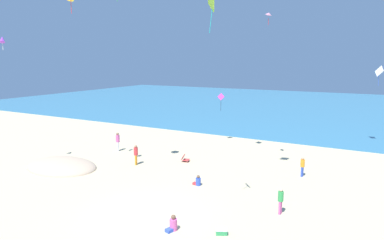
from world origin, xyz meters
name	(u,v)px	position (x,y,z in m)	size (l,w,h in m)	color
ground_plane	(221,166)	(0.00, 10.00, 0.00)	(120.00, 120.00, 0.00)	#C6B58C
ocean_water	(309,106)	(0.00, 50.09, 0.03)	(120.00, 60.00, 0.05)	teal
dune_mound	(62,167)	(-10.82, 3.68, 0.00)	(6.09, 4.26, 1.27)	tan
beach_chair_far_left	(185,158)	(-3.12, 9.64, 0.26)	(0.77, 0.74, 0.59)	#D13D3D
cooler_box	(221,232)	(4.34, 0.13, 0.13)	(0.66, 0.58, 0.26)	#339956
person_0	(281,199)	(6.27, 3.68, 0.85)	(0.33, 0.33, 1.48)	#D8599E
person_1	(303,165)	(6.15, 10.47, 0.84)	(0.34, 0.34, 1.46)	blue
person_2	(136,153)	(-6.11, 7.02, 0.94)	(0.43, 0.43, 1.63)	orange
person_3	(118,140)	(-10.17, 9.57, 1.00)	(0.49, 0.49, 1.73)	white
person_4	(198,182)	(0.34, 5.34, 0.26)	(0.59, 0.37, 0.71)	blue
person_5	(173,225)	(2.08, -0.67, 0.30)	(0.51, 0.71, 0.80)	#D8599E
kite_pink	(269,14)	(3.18, 10.78, 11.51)	(0.49, 0.56, 0.88)	pink
kite_magenta	(221,97)	(-3.17, 17.05, 4.63)	(0.74, 0.22, 1.76)	#DB3DA8
kite_lime	(211,2)	(3.36, 0.78, 10.89)	(0.67, 0.80, 1.91)	#99DB33
kite_white	(379,72)	(10.48, 22.77, 7.23)	(0.74, 0.87, 1.90)	white
kite_purple	(2,39)	(-13.57, 1.57, 9.75)	(0.66, 0.66, 1.05)	purple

